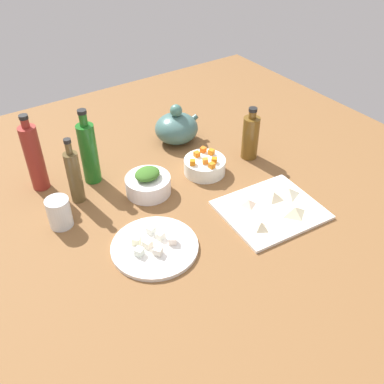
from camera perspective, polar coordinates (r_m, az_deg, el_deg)
The scene contains 31 objects.
tabletop at distance 137.66cm, azimuth -0.00°, elevation -2.14°, with size 190.00×190.00×3.00cm, color brown.
cutting_board at distance 136.06cm, azimuth 10.36°, elevation -2.35°, with size 29.66×25.36×1.00cm, color white.
plate_tofu at distance 122.34cm, azimuth -4.96°, elevation -7.25°, with size 24.65×24.65×1.20cm, color white.
bowl_greens at distance 140.62cm, azimuth -5.82°, elevation 0.93°, with size 14.69×14.69×5.86cm, color white.
bowl_carrots at distance 149.40cm, azimuth 1.69°, elevation 3.47°, with size 14.40×14.40×5.22cm, color white.
teapot at distance 165.57cm, azimuth -2.06°, elevation 8.50°, with size 18.02×16.02×15.34cm.
bottle_0 at distance 137.85cm, azimuth -15.31°, elevation 2.09°, with size 4.41×4.41×22.48cm.
bottle_1 at distance 156.09cm, azimuth 7.74°, elevation 7.27°, with size 5.95×5.95×19.61cm.
bottle_2 at distance 144.88cm, azimuth -13.50°, elevation 5.16°, with size 5.74×5.74×26.30cm.
bottle_3 at distance 146.16cm, azimuth -20.17°, elevation 4.36°, with size 5.55×5.55×26.63cm.
drinking_glass_0 at distance 132.26cm, azimuth -17.15°, elevation -2.63°, with size 6.97×6.97×9.43cm, color white.
carrot_cube_0 at distance 150.44cm, azimuth 2.58°, elevation 5.32°, with size 1.80×1.80×1.80cm, color orange.
carrot_cube_1 at distance 144.82cm, azimuth 0.08°, elevation 3.93°, with size 1.80×1.80×1.80cm, color orange.
carrot_cube_2 at distance 145.64cm, azimuth 1.77°, elevation 4.12°, with size 1.80×1.80×1.80cm, color orange.
carrot_cube_3 at distance 149.10cm, azimuth 0.64°, elevation 5.03°, with size 1.80×1.80×1.80cm, color orange.
carrot_cube_4 at distance 146.10cm, azimuth 2.96°, elevation 4.21°, with size 1.80×1.80×1.80cm, color orange.
carrot_cube_5 at distance 151.58cm, azimuth 1.49°, elevation 5.62°, with size 1.80×1.80×1.80cm, color orange.
carrot_cube_6 at distance 143.52cm, azimuth 2.63°, elevation 3.53°, with size 1.80×1.80×1.80cm, color orange.
chopped_greens_mound at distance 138.01cm, azimuth -5.93°, elevation 2.41°, with size 8.55×7.42×3.02cm, color #3A6B24.
tofu_cube_0 at distance 120.93cm, azimuth -5.87°, elevation -6.85°, with size 2.20×2.20×2.20cm, color #F3E7CF.
tofu_cube_1 at distance 123.11cm, azimuth -4.22°, elevation -5.74°, with size 2.20×2.20×2.20cm, color white.
tofu_cube_2 at distance 119.07cm, azimuth -7.00°, elevation -7.85°, with size 2.20×2.20×2.20cm, color white.
tofu_cube_3 at distance 121.49cm, azimuth -2.59°, elevation -6.38°, with size 2.20×2.20×2.20cm, color white.
tofu_cube_4 at distance 118.75cm, azimuth -4.51°, elevation -7.79°, with size 2.20×2.20×2.20cm, color silver.
tofu_cube_5 at distance 124.99cm, azimuth -5.46°, elevation -5.01°, with size 2.20×2.20×2.20cm, color white.
tofu_cube_6 at distance 122.30cm, azimuth -7.39°, elevation -6.37°, with size 2.20×2.20×2.20cm, color #F8F3CB.
dumpling_0 at distance 141.65cm, azimuth 12.62°, elevation 0.10°, with size 5.98×5.98×2.65cm, color beige.
dumpling_1 at distance 135.51cm, azimuth 7.43°, elevation -1.34°, with size 4.44×4.09×2.07cm, color beige.
dumpling_2 at distance 134.47cm, azimuth 13.41°, elevation -2.39°, with size 5.97×5.59×2.70cm, color beige.
dumpling_3 at distance 127.39cm, azimuth 9.10°, elevation -4.40°, with size 4.04×3.62×2.60cm, color beige.
dumpling_4 at distance 138.95cm, azimuth 10.75°, elevation -0.43°, with size 5.22×4.72×2.75cm, color beige.
Camera 1 is at (-59.21, -87.18, 90.06)cm, focal length 40.31 mm.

